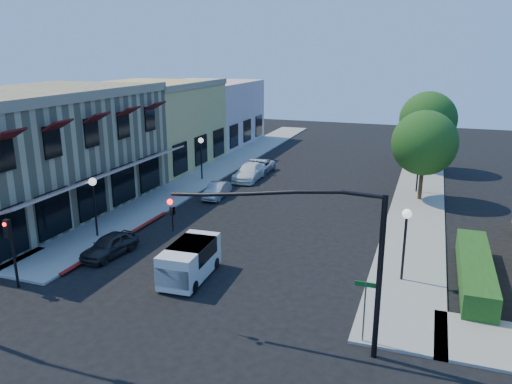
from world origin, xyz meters
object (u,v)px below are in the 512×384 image
(lamppost_left_near, at_px, (93,192))
(parked_car_a, at_px, (110,245))
(lamppost_right_far, at_px, (419,158))
(secondary_signal, at_px, (10,241))
(parked_car_b, at_px, (217,190))
(parked_car_d, at_px, (260,167))
(signal_mast_arm, at_px, (318,242))
(lamppost_left_far, at_px, (201,148))
(parked_car_c, at_px, (250,172))
(street_tree_b, at_px, (428,120))
(lamppost_right_near, at_px, (406,227))
(street_name_sign, at_px, (365,302))
(street_tree_a, at_px, (424,143))
(white_van, at_px, (189,259))

(lamppost_left_near, height_order, parked_car_a, lamppost_left_near)
(lamppost_right_far, bearing_deg, secondary_signal, -126.14)
(parked_car_b, relative_size, parked_car_d, 0.82)
(signal_mast_arm, height_order, lamppost_left_far, signal_mast_arm)
(lamppost_left_near, xyz_separation_m, parked_car_c, (3.70, 15.45, -2.07))
(street_tree_b, relative_size, secondary_signal, 2.11)
(secondary_signal, bearing_deg, lamppost_right_far, 53.86)
(lamppost_right_near, bearing_deg, parked_car_a, -172.25)
(street_name_sign, distance_m, lamppost_left_near, 17.05)
(parked_car_b, bearing_deg, signal_mast_arm, -58.72)
(street_tree_a, bearing_deg, lamppost_right_far, 98.53)
(parked_car_d, bearing_deg, street_name_sign, -61.98)
(street_tree_a, bearing_deg, parked_car_a, -133.15)
(street_tree_b, height_order, lamppost_right_near, street_tree_b)
(lamppost_left_far, distance_m, parked_car_b, 5.76)
(street_tree_b, xyz_separation_m, secondary_signal, (-16.80, -30.59, -2.23))
(signal_mast_arm, distance_m, lamppost_right_far, 22.70)
(street_name_sign, xyz_separation_m, parked_car_a, (-13.70, 3.80, -1.11))
(lamppost_left_far, bearing_deg, parked_car_b, -52.61)
(secondary_signal, bearing_deg, street_name_sign, 2.93)
(street_name_sign, bearing_deg, lamppost_left_near, 160.07)
(street_tree_a, height_order, street_tree_b, street_tree_b)
(lamppost_left_far, height_order, parked_car_a, lamppost_left_far)
(signal_mast_arm, height_order, lamppost_left_near, signal_mast_arm)
(parked_car_b, bearing_deg, parked_car_d, 83.71)
(lamppost_left_near, bearing_deg, street_name_sign, -19.93)
(parked_car_c, bearing_deg, secondary_signal, -98.44)
(white_van, bearing_deg, parked_car_c, 101.62)
(lamppost_right_near, distance_m, parked_car_b, 17.02)
(parked_car_c, bearing_deg, white_van, -78.56)
(street_tree_b, height_order, signal_mast_arm, street_tree_b)
(lamppost_left_near, distance_m, lamppost_right_far, 23.35)
(secondary_signal, distance_m, parked_car_b, 16.68)
(lamppost_left_near, relative_size, parked_car_d, 0.88)
(lamppost_right_far, distance_m, white_van, 21.35)
(lamppost_right_near, bearing_deg, street_name_sign, -99.78)
(street_tree_a, xyz_separation_m, secondary_signal, (-16.80, -20.59, -1.88))
(parked_car_b, bearing_deg, street_tree_b, 42.27)
(street_name_sign, distance_m, parked_car_d, 26.81)
(lamppost_left_near, relative_size, lamppost_right_near, 1.00)
(lamppost_left_near, bearing_deg, secondary_signal, -85.66)
(signal_mast_arm, distance_m, secondary_signal, 13.97)
(street_name_sign, relative_size, parked_car_c, 0.55)
(lamppost_left_far, relative_size, white_van, 0.91)
(parked_car_d, bearing_deg, signal_mast_arm, -65.81)
(lamppost_left_far, xyz_separation_m, parked_car_c, (3.70, 1.45, -2.07))
(lamppost_right_near, xyz_separation_m, lamppost_right_far, (0.00, 16.00, 0.00))
(parked_car_a, bearing_deg, lamppost_right_near, 14.40)
(lamppost_left_near, relative_size, lamppost_left_far, 1.00)
(street_tree_b, distance_m, lamppost_right_near, 24.07)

